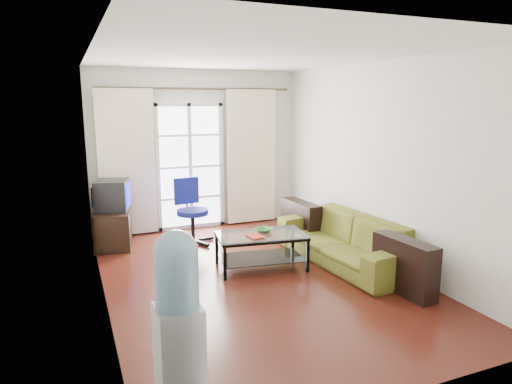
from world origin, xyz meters
TOP-DOWN VIEW (x-y plane):
  - floor at (0.00, 0.00)m, footprint 5.20×5.20m
  - ceiling at (0.00, 0.00)m, footprint 5.20×5.20m
  - wall_back at (0.00, 2.60)m, footprint 3.60×0.02m
  - wall_front at (0.00, -2.60)m, footprint 3.60×0.02m
  - wall_left at (-1.80, 0.00)m, footprint 0.02×5.20m
  - wall_right at (1.80, 0.00)m, footprint 0.02×5.20m
  - french_door at (-0.15, 2.54)m, footprint 1.16×0.06m
  - curtain_rod at (0.00, 2.50)m, footprint 3.30×0.04m
  - curtain_left at (-1.20, 2.48)m, footprint 0.90×0.07m
  - curtain_right at (0.95, 2.48)m, footprint 0.90×0.07m
  - radiator at (0.80, 2.50)m, footprint 0.64×0.12m
  - sofa at (1.32, 0.02)m, footprint 2.33×1.18m
  - coffee_table at (0.19, 0.27)m, footprint 1.23×0.81m
  - bowl at (0.27, 0.35)m, footprint 0.37×0.37m
  - book at (-0.02, 0.16)m, footprint 0.23×0.28m
  - remote at (0.09, 0.26)m, footprint 0.18×0.08m
  - tv_stand at (-1.52, 1.96)m, footprint 0.63×0.83m
  - crt_tv at (-1.52, 2.04)m, footprint 0.59×0.60m
  - task_chair at (-0.36, 1.71)m, footprint 0.78×0.78m
  - water_cooler at (-1.50, -2.35)m, footprint 0.31×0.29m

SIDE VIEW (x-z plane):
  - floor at x=0.00m, z-range 0.00..0.00m
  - tv_stand at x=-1.52m, z-range 0.00..0.56m
  - task_chair at x=-0.36m, z-range -0.21..0.80m
  - coffee_table at x=0.19m, z-range 0.07..0.53m
  - sofa at x=1.32m, z-range 0.00..0.64m
  - radiator at x=0.80m, z-range 0.01..0.65m
  - remote at x=0.09m, z-range 0.46..0.48m
  - book at x=-0.02m, z-range 0.46..0.49m
  - bowl at x=0.27m, z-range 0.46..0.52m
  - water_cooler at x=-1.50m, z-range 0.03..1.44m
  - crt_tv at x=-1.52m, z-range 0.56..1.01m
  - french_door at x=-0.15m, z-range 0.00..2.15m
  - curtain_left at x=-1.20m, z-range 0.02..2.38m
  - curtain_right at x=0.95m, z-range 0.02..2.38m
  - wall_back at x=0.00m, z-range 0.00..2.70m
  - wall_front at x=0.00m, z-range 0.00..2.70m
  - wall_left at x=-1.80m, z-range 0.00..2.70m
  - wall_right at x=1.80m, z-range 0.00..2.70m
  - curtain_rod at x=0.00m, z-range 2.36..2.40m
  - ceiling at x=0.00m, z-range 2.70..2.70m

